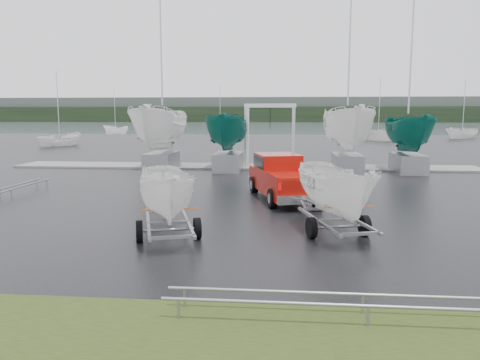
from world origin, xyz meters
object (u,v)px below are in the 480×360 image
Objects in this scene: trailer_parked at (167,152)px; trailer_hitched at (338,147)px; pickup_truck at (281,176)px; boat_hoist at (270,126)px.

trailer_hitched is at bearing -7.89° from trailer_parked.
boat_hoist is (-0.80, 10.89, 1.74)m from pickup_truck.
pickup_truck is at bearing -85.79° from boat_hoist.
trailer_hitched reaches higher than trailer_parked.
trailer_hitched is at bearing -81.82° from boat_hoist.
pickup_truck is 1.20× the size of trailer_hitched.
trailer_hitched is 1.15× the size of boat_hoist.
trailer_parked is at bearing -130.16° from pickup_truck.
pickup_truck is 1.38× the size of boat_hoist.
trailer_hitched is (1.62, -5.95, 1.64)m from pickup_truck.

